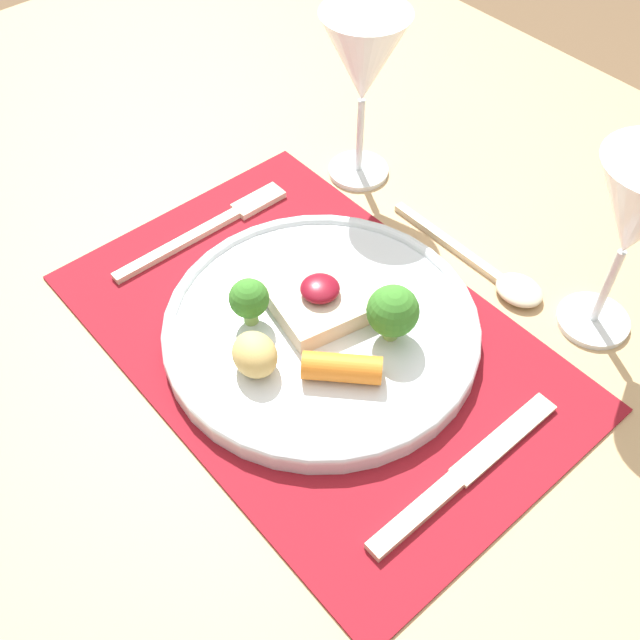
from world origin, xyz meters
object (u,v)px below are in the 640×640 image
object	(u,v)px
fork	(214,225)
knife	(454,482)
dinner_plate	(320,325)
spoon	(499,277)
wine_glass_far	(364,63)
wine_glass_near	(639,214)

from	to	relation	value
fork	knife	size ratio (longest dim) A/B	1.00
dinner_plate	fork	world-z (taller)	dinner_plate
fork	spoon	distance (m)	0.30
spoon	wine_glass_far	bearing A→B (deg)	178.22
wine_glass_far	dinner_plate	bearing A→B (deg)	-50.93
dinner_plate	spoon	bearing A→B (deg)	71.23
wine_glass_near	dinner_plate	bearing A→B (deg)	-126.76
knife	spoon	xyz separation A→B (m)	(-0.13, 0.20, -0.00)
knife	wine_glass_far	bearing A→B (deg)	146.07
wine_glass_near	knife	bearing A→B (deg)	-82.31
wine_glass_near	wine_glass_far	bearing A→B (deg)	-176.85
dinner_plate	knife	world-z (taller)	dinner_plate
knife	wine_glass_near	distance (m)	0.27
knife	wine_glass_far	distance (m)	0.43
fork	knife	world-z (taller)	knife
knife	spoon	size ratio (longest dim) A/B	1.09
dinner_plate	knife	distance (m)	0.19
fork	wine_glass_far	world-z (taller)	wine_glass_far
dinner_plate	wine_glass_far	distance (m)	0.28
dinner_plate	knife	bearing A→B (deg)	-6.03
dinner_plate	wine_glass_near	xyz separation A→B (m)	(0.16, 0.21, 0.12)
dinner_plate	spoon	distance (m)	0.19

